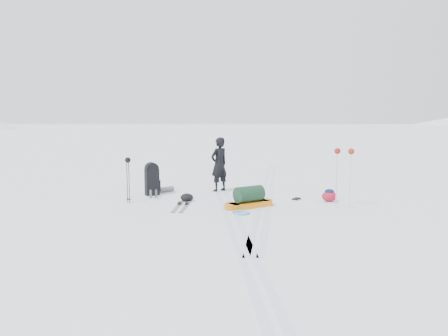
{
  "coord_description": "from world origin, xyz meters",
  "views": [
    {
      "loc": [
        -0.11,
        -12.07,
        2.42
      ],
      "look_at": [
        -0.03,
        -0.07,
        0.95
      ],
      "focal_mm": 35.0,
      "sensor_mm": 36.0,
      "label": 1
    }
  ],
  "objects": [
    {
      "name": "ski_tracks",
      "position": [
        0.61,
        0.88,
        0.0
      ],
      "size": [
        3.38,
        17.97,
        0.01
      ],
      "color": "silver",
      "rests_on": "ground"
    },
    {
      "name": "thermos_pair",
      "position": [
        -2.1,
        0.53,
        0.13
      ],
      "size": [
        0.21,
        0.22,
        0.27
      ],
      "rotation": [
        0.0,
        0.0,
        0.05
      ],
      "color": "#5A5D62",
      "rests_on": "ground"
    },
    {
      "name": "touring_skis_white",
      "position": [
        2.04,
        0.13,
        0.01
      ],
      "size": [
        1.55,
        1.23,
        0.06
      ],
      "rotation": [
        0.0,
        0.0,
        -0.63
      ],
      "color": "silver",
      "rests_on": "ground"
    },
    {
      "name": "ground",
      "position": [
        0.0,
        0.0,
        0.0
      ],
      "size": [
        200.0,
        200.0,
        0.0
      ],
      "primitive_type": "plane",
      "color": "white",
      "rests_on": "ground"
    },
    {
      "name": "ski_poles_black",
      "position": [
        -2.67,
        -0.17,
        1.03
      ],
      "size": [
        0.17,
        0.16,
        1.26
      ],
      "rotation": [
        0.0,
        0.0,
        0.32
      ],
      "color": "black",
      "rests_on": "ground"
    },
    {
      "name": "skier",
      "position": [
        -0.17,
        1.64,
        0.86
      ],
      "size": [
        0.74,
        0.72,
        1.71
      ],
      "primitive_type": "imported",
      "rotation": [
        0.0,
        0.0,
        3.85
      ],
      "color": "black",
      "rests_on": "ground"
    },
    {
      "name": "ski_poles_silver",
      "position": [
        3.06,
        -0.9,
        1.31
      ],
      "size": [
        0.48,
        0.27,
        1.56
      ],
      "rotation": [
        0.0,
        0.0,
        -0.16
      ],
      "color": "silver",
      "rests_on": "ground"
    },
    {
      "name": "stuff_sack",
      "position": [
        -1.08,
        -0.0,
        0.11
      ],
      "size": [
        0.38,
        0.3,
        0.22
      ],
      "rotation": [
        0.0,
        0.0,
        0.08
      ],
      "color": "black",
      "rests_on": "ground"
    },
    {
      "name": "expedition_rucksack",
      "position": [
        -2.16,
        1.01,
        0.46
      ],
      "size": [
        0.84,
        0.99,
        1.0
      ],
      "rotation": [
        0.0,
        0.0,
        0.44
      ],
      "color": "black",
      "rests_on": "ground"
    },
    {
      "name": "touring_skis_grey",
      "position": [
        -1.14,
        -0.5,
        0.02
      ],
      "size": [
        0.46,
        2.03,
        0.07
      ],
      "rotation": [
        0.0,
        0.0,
        1.49
      ],
      "color": "gray",
      "rests_on": "ground"
    },
    {
      "name": "pulk_sled",
      "position": [
        0.62,
        -0.8,
        0.21
      ],
      "size": [
        1.46,
        1.13,
        0.56
      ],
      "rotation": [
        0.0,
        0.0,
        0.56
      ],
      "color": "orange",
      "rests_on": "ground"
    },
    {
      "name": "small_daypack",
      "position": [
        2.92,
        -0.06,
        0.17
      ],
      "size": [
        0.41,
        0.31,
        0.35
      ],
      "rotation": [
        0.0,
        0.0,
        0.0
      ],
      "color": "maroon",
      "rests_on": "ground"
    },
    {
      "name": "rope_coil",
      "position": [
        0.38,
        -1.55,
        0.03
      ],
      "size": [
        0.57,
        0.57,
        0.05
      ],
      "rotation": [
        0.0,
        0.0,
        -0.36
      ],
      "color": "#539DCA",
      "rests_on": "ground"
    }
  ]
}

